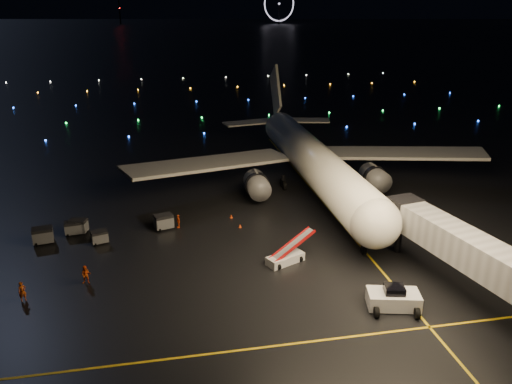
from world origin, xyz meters
The scene contains 21 objects.
ground centered at (0.00, 300.00, 0.00)m, with size 2000.00×2000.00×0.00m, color black.
lane_centre centered at (12.00, 15.00, 0.01)m, with size 0.25×80.00×0.02m, color yellow.
lane_cross centered at (-5.00, -10.00, 0.01)m, with size 60.00×0.25×0.02m, color yellow.
airliner centered at (11.78, 27.49, 7.77)m, with size 54.82×52.08×15.53m, color white, non-canonical shape.
pushback_tug centered at (10.20, -6.58, 1.10)m, with size 4.63×2.42×2.20m, color silver.
belt_loader centered at (2.61, 3.40, 1.47)m, with size 6.08×1.66×2.95m, color silver, non-canonical shape.
crew_a centered at (-23.06, 0.86, 0.96)m, with size 0.70×0.46×1.92m, color #FF5C17.
crew_b centered at (-17.66, 2.95, 0.96)m, with size 0.93×0.72×1.91m, color #FF5C17.
crew_c centered at (-8.18, 14.59, 0.84)m, with size 0.99×0.41×1.69m, color #FF5C17.
safety_cone_0 centered at (-0.71, 13.18, 0.23)m, with size 0.40×0.40×0.45m, color #F8480F.
safety_cone_1 centered at (3.29, 22.16, 0.26)m, with size 0.45×0.45×0.51m, color #F8480F.
safety_cone_2 centered at (-1.37, 16.36, 0.23)m, with size 0.41×0.41×0.47m, color #F8480F.
safety_cone_3 centered at (-12.39, 34.00, 0.26)m, with size 0.45×0.45×0.51m, color #F8480F.
ferris_wheel centered at (170.00, 720.00, 26.00)m, with size 50.00×4.00×52.00m, color black, non-canonical shape.
radio_mast centered at (-60.00, 740.00, 32.00)m, with size 1.80×1.80×64.00m, color black.
taxiway_lights centered at (0.00, 106.00, 0.18)m, with size 164.00×92.00×0.36m, color black, non-canonical shape.
baggage_cart_0 centered at (-9.95, 14.56, 0.93)m, with size 2.18×1.53×1.85m, color gray.
baggage_cart_1 centered at (-17.30, 11.92, 0.76)m, with size 1.78×1.25×1.52m, color gray.
baggage_cart_2 centered at (-20.62, 14.97, 0.82)m, with size 1.92×1.35×1.63m, color gray.
baggage_cart_3 centered at (-23.67, 13.15, 0.95)m, with size 2.23×1.56×1.89m, color gray.
baggage_cart_4 centered at (-20.07, 15.30, 0.86)m, with size 2.01×1.41×1.71m, color gray.
Camera 1 is at (-9.24, -42.40, 25.76)m, focal length 35.00 mm.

